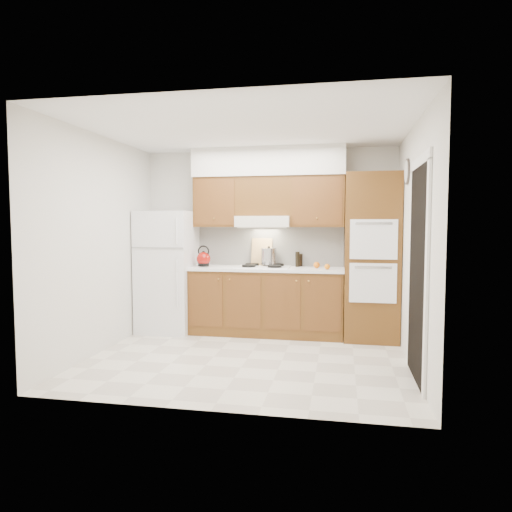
{
  "coord_description": "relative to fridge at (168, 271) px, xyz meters",
  "views": [
    {
      "loc": [
        1.04,
        -5.03,
        1.55
      ],
      "look_at": [
        0.02,
        0.45,
        1.15
      ],
      "focal_mm": 32.0,
      "sensor_mm": 36.0,
      "label": 1
    }
  ],
  "objects": [
    {
      "name": "wall_right",
      "position": [
        3.21,
        -1.14,
        0.44
      ],
      "size": [
        0.02,
        3.0,
        2.6
      ],
      "primitive_type": "cube",
      "color": "silver",
      "rests_on": "floor"
    },
    {
      "name": "upper_cab_left",
      "position": [
        0.69,
        0.19,
        0.99
      ],
      "size": [
        0.63,
        0.33,
        0.7
      ],
      "primitive_type": "cube",
      "color": "brown",
      "rests_on": "wall_back"
    },
    {
      "name": "countertop",
      "position": [
        1.43,
        0.05,
        0.06
      ],
      "size": [
        2.13,
        0.62,
        0.04
      ],
      "primitive_type": "cube",
      "color": "white",
      "rests_on": "base_cabinets"
    },
    {
      "name": "upper_cab_over_hood",
      "position": [
        1.38,
        0.19,
        1.06
      ],
      "size": [
        0.75,
        0.33,
        0.55
      ],
      "primitive_type": "cube",
      "color": "brown",
      "rests_on": "range_hood"
    },
    {
      "name": "backsplash",
      "position": [
        1.43,
        0.34,
        0.36
      ],
      "size": [
        2.11,
        0.03,
        0.56
      ],
      "primitive_type": "cube",
      "color": "white",
      "rests_on": "countertop"
    },
    {
      "name": "range_hood",
      "position": [
        1.38,
        0.13,
        0.71
      ],
      "size": [
        0.75,
        0.45,
        0.15
      ],
      "primitive_type": "cube",
      "color": "silver",
      "rests_on": "wall_back"
    },
    {
      "name": "floor",
      "position": [
        1.41,
        -1.14,
        -0.86
      ],
      "size": [
        3.6,
        3.6,
        0.0
      ],
      "primitive_type": "plane",
      "color": "beige",
      "rests_on": "ground"
    },
    {
      "name": "doorway",
      "position": [
        3.19,
        -1.49,
        0.19
      ],
      "size": [
        0.02,
        0.9,
        2.1
      ],
      "primitive_type": "cube",
      "color": "black",
      "rests_on": "floor"
    },
    {
      "name": "orange_near",
      "position": [
        2.27,
        -0.09,
        0.12
      ],
      "size": [
        0.1,
        0.1,
        0.07
      ],
      "primitive_type": "sphere",
      "rotation": [
        0.0,
        0.0,
        -0.42
      ],
      "color": "orange",
      "rests_on": "countertop"
    },
    {
      "name": "condiment_a",
      "position": [
        1.85,
        0.21,
        0.19
      ],
      "size": [
        0.07,
        0.07,
        0.21
      ],
      "primitive_type": "cylinder",
      "rotation": [
        0.0,
        0.0,
        0.27
      ],
      "color": "black",
      "rests_on": "countertop"
    },
    {
      "name": "ceiling",
      "position": [
        1.41,
        -1.14,
        1.74
      ],
      "size": [
        3.6,
        3.6,
        0.0
      ],
      "primitive_type": "plane",
      "color": "white",
      "rests_on": "wall_back"
    },
    {
      "name": "condiment_c",
      "position": [
        1.86,
        0.28,
        0.17
      ],
      "size": [
        0.06,
        0.06,
        0.17
      ],
      "primitive_type": "cylinder",
      "rotation": [
        0.0,
        0.0,
        -0.06
      ],
      "color": "black",
      "rests_on": "countertop"
    },
    {
      "name": "fridge",
      "position": [
        0.0,
        0.0,
        0.0
      ],
      "size": [
        0.75,
        0.72,
        1.72
      ],
      "primitive_type": "cube",
      "color": "white",
      "rests_on": "floor"
    },
    {
      "name": "stock_pot",
      "position": [
        1.44,
        0.18,
        0.22
      ],
      "size": [
        0.28,
        0.28,
        0.22
      ],
      "primitive_type": "cylinder",
      "rotation": [
        0.0,
        0.0,
        -0.37
      ],
      "color": "#B1B1B5",
      "rests_on": "cooktop"
    },
    {
      "name": "orange_far",
      "position": [
        2.12,
        0.07,
        0.12
      ],
      "size": [
        0.11,
        0.11,
        0.09
      ],
      "primitive_type": "sphere",
      "rotation": [
        0.0,
        0.0,
        -0.39
      ],
      "color": "#FB590D",
      "rests_on": "countertop"
    },
    {
      "name": "cooktop",
      "position": [
        1.38,
        0.07,
        0.09
      ],
      "size": [
        0.74,
        0.5,
        0.01
      ],
      "primitive_type": "cube",
      "color": "white",
      "rests_on": "countertop"
    },
    {
      "name": "base_cabinets",
      "position": [
        1.43,
        0.06,
        -0.41
      ],
      "size": [
        2.11,
        0.6,
        0.9
      ],
      "primitive_type": "cube",
      "color": "brown",
      "rests_on": "floor"
    },
    {
      "name": "cutting_board",
      "position": [
        1.32,
        0.29,
        0.28
      ],
      "size": [
        0.3,
        0.1,
        0.39
      ],
      "primitive_type": "cube",
      "rotation": [
        -0.21,
        0.0,
        -0.0
      ],
      "color": "tan",
      "rests_on": "countertop"
    },
    {
      "name": "oven_cabinet",
      "position": [
        2.85,
        0.03,
        0.24
      ],
      "size": [
        0.7,
        0.65,
        2.2
      ],
      "primitive_type": "cube",
      "color": "brown",
      "rests_on": "floor"
    },
    {
      "name": "soffit",
      "position": [
        1.43,
        0.18,
        1.54
      ],
      "size": [
        2.13,
        0.36,
        0.4
      ],
      "primitive_type": "cube",
      "color": "silver",
      "rests_on": "wall_back"
    },
    {
      "name": "upper_cab_right",
      "position": [
        2.12,
        0.19,
        0.99
      ],
      "size": [
        0.73,
        0.33,
        0.7
      ],
      "primitive_type": "cube",
      "color": "brown",
      "rests_on": "wall_back"
    },
    {
      "name": "wall_back",
      "position": [
        1.41,
        0.36,
        0.44
      ],
      "size": [
        3.6,
        0.02,
        2.6
      ],
      "primitive_type": "cube",
      "color": "silver",
      "rests_on": "floor"
    },
    {
      "name": "condiment_b",
      "position": [
        1.88,
        0.31,
        0.17
      ],
      "size": [
        0.07,
        0.07,
        0.18
      ],
      "primitive_type": "cylinder",
      "rotation": [
        0.0,
        0.0,
        -0.32
      ],
      "color": "black",
      "rests_on": "countertop"
    },
    {
      "name": "wall_clock",
      "position": [
        3.19,
        -0.59,
        1.29
      ],
      "size": [
        0.02,
        0.3,
        0.3
      ],
      "primitive_type": "cylinder",
      "rotation": [
        0.0,
        1.57,
        0.0
      ],
      "color": "#3F3833",
      "rests_on": "wall_right"
    },
    {
      "name": "kettle",
      "position": [
        0.54,
        0.01,
        0.19
      ],
      "size": [
        0.26,
        0.26,
        0.2
      ],
      "primitive_type": "sphere",
      "rotation": [
        0.0,
        0.0,
        -0.43
      ],
      "color": "maroon",
      "rests_on": "countertop"
    },
    {
      "name": "wall_left",
      "position": [
        -0.4,
        -1.14,
        0.44
      ],
      "size": [
        0.02,
        3.0,
        2.6
      ],
      "primitive_type": "cube",
      "color": "silver",
      "rests_on": "floor"
    }
  ]
}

